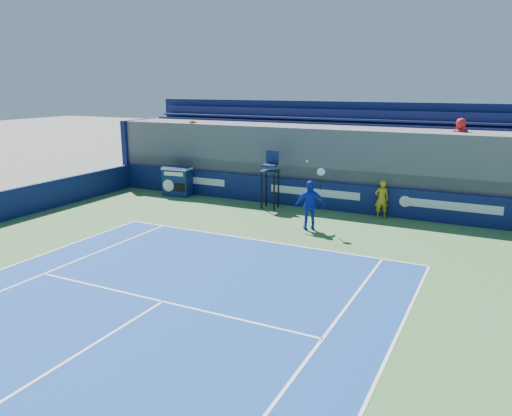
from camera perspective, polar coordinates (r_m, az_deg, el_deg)
The scene contains 6 objects.
ball_person at distance 20.35m, azimuth 14.17°, elevation 0.99°, with size 0.56×0.37×1.53m, color gold.
back_hoarding at distance 21.51m, azimuth 6.71°, elevation 1.54°, with size 20.40×0.21×1.20m.
match_clock at distance 24.04m, azimuth -8.97°, elevation 3.12°, with size 1.40×0.87×1.40m.
umpire_chair at distance 21.17m, azimuth 1.66°, elevation 3.99°, with size 0.76×0.76×2.48m.
tennis_player at distance 18.19m, azimuth 6.21°, elevation 0.32°, with size 1.15×0.88×2.57m.
stadium_seating at distance 23.20m, azimuth 8.55°, elevation 5.48°, with size 21.00×4.05×4.40m.
Camera 1 is at (7.11, -2.68, 5.19)m, focal length 35.00 mm.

